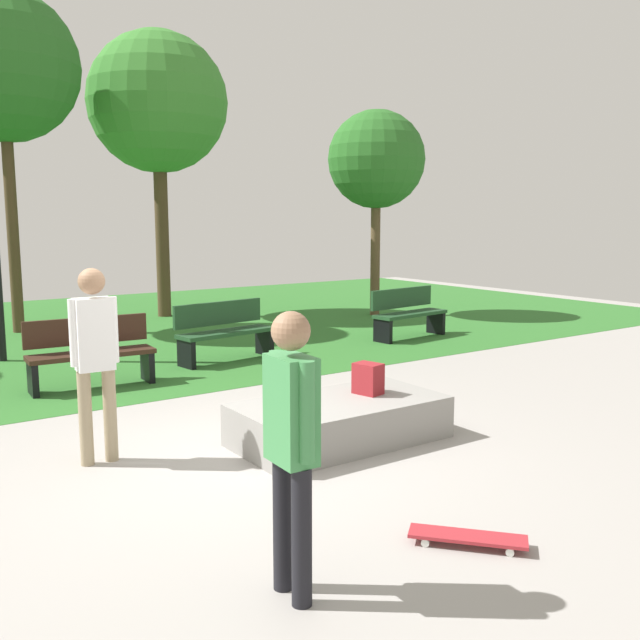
{
  "coord_description": "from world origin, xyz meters",
  "views": [
    {
      "loc": [
        -2.94,
        -5.63,
        2.25
      ],
      "look_at": [
        1.1,
        0.21,
        1.19
      ],
      "focal_mm": 39.57,
      "sensor_mm": 36.0,
      "label": 1
    }
  ],
  "objects_px": {
    "skateboard_by_ledge": "(468,537)",
    "skater_performing_trick": "(291,433)",
    "skater_watching": "(95,350)",
    "tree_leaning_ash": "(2,67)",
    "park_bench_near_lamppost": "(408,312)",
    "concrete_ledge": "(340,421)",
    "backpack_on_ledge": "(368,379)",
    "park_bench_by_oak": "(90,351)",
    "tree_tall_oak": "(376,161)",
    "tree_slender_maple": "(158,104)",
    "park_bench_far_left": "(224,330)"
  },
  "relations": [
    {
      "from": "skateboard_by_ledge",
      "to": "skater_performing_trick",
      "type": "bearing_deg",
      "value": 174.03
    },
    {
      "from": "park_bench_near_lamppost",
      "to": "park_bench_by_oak",
      "type": "distance_m",
      "value": 5.98
    },
    {
      "from": "skateboard_by_ledge",
      "to": "skater_watching",
      "type": "bearing_deg",
      "value": 116.78
    },
    {
      "from": "park_bench_far_left",
      "to": "concrete_ledge",
      "type": "bearing_deg",
      "value": -101.66
    },
    {
      "from": "concrete_ledge",
      "to": "park_bench_by_oak",
      "type": "distance_m",
      "value": 3.94
    },
    {
      "from": "skater_watching",
      "to": "tree_slender_maple",
      "type": "xyz_separation_m",
      "value": [
        4.18,
        8.62,
        3.56
      ]
    },
    {
      "from": "tree_tall_oak",
      "to": "tree_slender_maple",
      "type": "bearing_deg",
      "value": 147.38
    },
    {
      "from": "park_bench_far_left",
      "to": "tree_tall_oak",
      "type": "height_order",
      "value": "tree_tall_oak"
    },
    {
      "from": "park_bench_far_left",
      "to": "tree_slender_maple",
      "type": "distance_m",
      "value": 6.7
    },
    {
      "from": "backpack_on_ledge",
      "to": "skater_watching",
      "type": "distance_m",
      "value": 2.71
    },
    {
      "from": "skateboard_by_ledge",
      "to": "tree_leaning_ash",
      "type": "bearing_deg",
      "value": 92.86
    },
    {
      "from": "skater_watching",
      "to": "park_bench_far_left",
      "type": "height_order",
      "value": "skater_watching"
    },
    {
      "from": "skater_watching",
      "to": "skater_performing_trick",
      "type": "bearing_deg",
      "value": -85.69
    },
    {
      "from": "skater_performing_trick",
      "to": "park_bench_near_lamppost",
      "type": "relative_size",
      "value": 1.04
    },
    {
      "from": "concrete_ledge",
      "to": "skater_watching",
      "type": "bearing_deg",
      "value": 160.9
    },
    {
      "from": "skater_performing_trick",
      "to": "park_bench_by_oak",
      "type": "distance_m",
      "value": 5.93
    },
    {
      "from": "skateboard_by_ledge",
      "to": "park_bench_near_lamppost",
      "type": "distance_m",
      "value": 8.34
    },
    {
      "from": "skater_watching",
      "to": "park_bench_by_oak",
      "type": "relative_size",
      "value": 1.1
    },
    {
      "from": "backpack_on_ledge",
      "to": "park_bench_near_lamppost",
      "type": "xyz_separation_m",
      "value": [
        4.21,
        4.11,
        -0.1
      ]
    },
    {
      "from": "tree_tall_oak",
      "to": "tree_slender_maple",
      "type": "xyz_separation_m",
      "value": [
        -3.99,
        2.55,
        1.18
      ]
    },
    {
      "from": "park_bench_near_lamppost",
      "to": "park_bench_by_oak",
      "type": "height_order",
      "value": "same"
    },
    {
      "from": "concrete_ledge",
      "to": "backpack_on_ledge",
      "type": "xyz_separation_m",
      "value": [
        0.39,
        0.05,
        0.37
      ]
    },
    {
      "from": "skater_performing_trick",
      "to": "park_bench_far_left",
      "type": "xyz_separation_m",
      "value": [
        2.82,
        6.41,
        -0.52
      ]
    },
    {
      "from": "skater_watching",
      "to": "tree_tall_oak",
      "type": "xyz_separation_m",
      "value": [
        8.16,
        6.07,
        2.38
      ]
    },
    {
      "from": "park_bench_by_oak",
      "to": "park_bench_near_lamppost",
      "type": "bearing_deg",
      "value": 4.53
    },
    {
      "from": "park_bench_by_oak",
      "to": "tree_leaning_ash",
      "type": "xyz_separation_m",
      "value": [
        0.18,
        5.21,
        4.47
      ]
    },
    {
      "from": "skater_watching",
      "to": "park_bench_by_oak",
      "type": "bearing_deg",
      "value": 74.46
    },
    {
      "from": "skateboard_by_ledge",
      "to": "park_bench_far_left",
      "type": "distance_m",
      "value": 6.73
    },
    {
      "from": "tree_tall_oak",
      "to": "tree_leaning_ash",
      "type": "xyz_separation_m",
      "value": [
        -7.17,
        2.08,
        1.51
      ]
    },
    {
      "from": "tree_leaning_ash",
      "to": "skater_watching",
      "type": "bearing_deg",
      "value": -96.96
    },
    {
      "from": "skater_watching",
      "to": "tree_tall_oak",
      "type": "height_order",
      "value": "tree_tall_oak"
    },
    {
      "from": "park_bench_near_lamppost",
      "to": "tree_leaning_ash",
      "type": "distance_m",
      "value": 8.71
    },
    {
      "from": "tree_leaning_ash",
      "to": "park_bench_near_lamppost",
      "type": "bearing_deg",
      "value": -39.35
    },
    {
      "from": "park_bench_by_oak",
      "to": "tree_tall_oak",
      "type": "bearing_deg",
      "value": 23.12
    },
    {
      "from": "park_bench_by_oak",
      "to": "park_bench_far_left",
      "type": "distance_m",
      "value": 2.29
    },
    {
      "from": "concrete_ledge",
      "to": "park_bench_far_left",
      "type": "height_order",
      "value": "park_bench_far_left"
    },
    {
      "from": "skater_performing_trick",
      "to": "park_bench_by_oak",
      "type": "xyz_separation_m",
      "value": [
        0.59,
        5.88,
        -0.52
      ]
    },
    {
      "from": "concrete_ledge",
      "to": "backpack_on_ledge",
      "type": "relative_size",
      "value": 6.52
    },
    {
      "from": "concrete_ledge",
      "to": "tree_slender_maple",
      "type": "distance_m",
      "value": 10.55
    },
    {
      "from": "concrete_ledge",
      "to": "park_bench_near_lamppost",
      "type": "relative_size",
      "value": 1.27
    },
    {
      "from": "concrete_ledge",
      "to": "skateboard_by_ledge",
      "type": "bearing_deg",
      "value": -104.9
    },
    {
      "from": "tree_tall_oak",
      "to": "park_bench_near_lamppost",
      "type": "bearing_deg",
      "value": -117.49
    },
    {
      "from": "concrete_ledge",
      "to": "park_bench_by_oak",
      "type": "height_order",
      "value": "park_bench_by_oak"
    },
    {
      "from": "skater_performing_trick",
      "to": "skateboard_by_ledge",
      "type": "relative_size",
      "value": 2.34
    },
    {
      "from": "skater_performing_trick",
      "to": "park_bench_by_oak",
      "type": "relative_size",
      "value": 1.06
    },
    {
      "from": "skater_performing_trick",
      "to": "skater_watching",
      "type": "xyz_separation_m",
      "value": [
        -0.22,
        2.94,
        0.05
      ]
    },
    {
      "from": "park_bench_by_oak",
      "to": "park_bench_far_left",
      "type": "relative_size",
      "value": 0.98
    },
    {
      "from": "park_bench_far_left",
      "to": "tree_leaning_ash",
      "type": "distance_m",
      "value": 6.79
    },
    {
      "from": "park_bench_far_left",
      "to": "tree_leaning_ash",
      "type": "xyz_separation_m",
      "value": [
        -2.05,
        4.68,
        4.47
      ]
    },
    {
      "from": "skater_watching",
      "to": "park_bench_far_left",
      "type": "bearing_deg",
      "value": 48.72
    }
  ]
}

